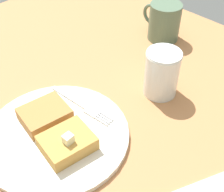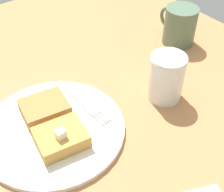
{
  "view_description": "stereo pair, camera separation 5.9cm",
  "coord_description": "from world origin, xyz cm",
  "px_view_note": "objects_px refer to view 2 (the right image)",
  "views": [
    {
      "loc": [
        -37.33,
        24.88,
        46.47
      ],
      "look_at": [
        -6.23,
        -6.12,
        6.34
      ],
      "focal_mm": 50.0,
      "sensor_mm": 36.0,
      "label": 1
    },
    {
      "loc": [
        -41.23,
        20.4,
        46.47
      ],
      "look_at": [
        -6.23,
        -6.12,
        6.34
      ],
      "focal_mm": 50.0,
      "sensor_mm": 36.0,
      "label": 2
    }
  ],
  "objects_px": {
    "fork": "(85,104)",
    "syrup_jar": "(166,79)",
    "plate": "(54,129)",
    "coffee_mug": "(179,25)"
  },
  "relations": [
    {
      "from": "fork",
      "to": "syrup_jar",
      "type": "xyz_separation_m",
      "value": [
        -0.07,
        -0.15,
        0.03
      ]
    },
    {
      "from": "plate",
      "to": "fork",
      "type": "height_order",
      "value": "fork"
    },
    {
      "from": "plate",
      "to": "coffee_mug",
      "type": "xyz_separation_m",
      "value": [
        0.08,
        -0.41,
        0.04
      ]
    },
    {
      "from": "plate",
      "to": "syrup_jar",
      "type": "distance_m",
      "value": 0.24
    },
    {
      "from": "fork",
      "to": "syrup_jar",
      "type": "height_order",
      "value": "syrup_jar"
    },
    {
      "from": "fork",
      "to": "coffee_mug",
      "type": "relative_size",
      "value": 1.44
    },
    {
      "from": "plate",
      "to": "fork",
      "type": "distance_m",
      "value": 0.08
    },
    {
      "from": "fork",
      "to": "coffee_mug",
      "type": "xyz_separation_m",
      "value": [
        0.06,
        -0.33,
        0.04
      ]
    },
    {
      "from": "fork",
      "to": "plate",
      "type": "bearing_deg",
      "value": 101.51
    },
    {
      "from": "plate",
      "to": "fork",
      "type": "bearing_deg",
      "value": -78.49
    }
  ]
}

